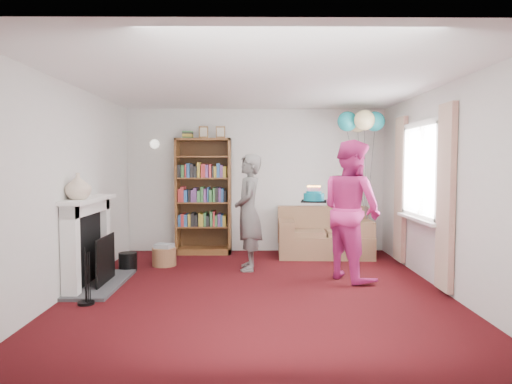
{
  "coord_description": "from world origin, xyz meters",
  "views": [
    {
      "loc": [
        -0.06,
        -5.52,
        1.56
      ],
      "look_at": [
        -0.02,
        0.6,
        1.16
      ],
      "focal_mm": 32.0,
      "sensor_mm": 36.0,
      "label": 1
    }
  ],
  "objects_px": {
    "sofa": "(324,237)",
    "person_magenta": "(351,210)",
    "bookcase": "(204,197)",
    "person_striped": "(248,212)",
    "birthday_cake": "(314,197)"
  },
  "relations": [
    {
      "from": "bookcase",
      "to": "sofa",
      "type": "distance_m",
      "value": 2.16
    },
    {
      "from": "bookcase",
      "to": "sofa",
      "type": "xyz_separation_m",
      "value": [
        2.04,
        -0.24,
        -0.65
      ]
    },
    {
      "from": "bookcase",
      "to": "person_magenta",
      "type": "distance_m",
      "value": 2.8
    },
    {
      "from": "sofa",
      "to": "person_striped",
      "type": "relative_size",
      "value": 0.91
    },
    {
      "from": "bookcase",
      "to": "person_magenta",
      "type": "xyz_separation_m",
      "value": [
        2.16,
        -1.79,
        -0.04
      ]
    },
    {
      "from": "person_striped",
      "to": "person_magenta",
      "type": "distance_m",
      "value": 1.48
    },
    {
      "from": "sofa",
      "to": "person_striped",
      "type": "height_order",
      "value": "person_striped"
    },
    {
      "from": "bookcase",
      "to": "birthday_cake",
      "type": "relative_size",
      "value": 6.4
    },
    {
      "from": "person_striped",
      "to": "bookcase",
      "type": "bearing_deg",
      "value": -150.68
    },
    {
      "from": "sofa",
      "to": "person_magenta",
      "type": "xyz_separation_m",
      "value": [
        0.11,
        -1.55,
        0.62
      ]
    },
    {
      "from": "person_magenta",
      "to": "birthday_cake",
      "type": "xyz_separation_m",
      "value": [
        -0.47,
        0.23,
        0.16
      ]
    },
    {
      "from": "bookcase",
      "to": "birthday_cake",
      "type": "distance_m",
      "value": 2.3
    },
    {
      "from": "birthday_cake",
      "to": "person_striped",
      "type": "bearing_deg",
      "value": 161.13
    },
    {
      "from": "bookcase",
      "to": "sofa",
      "type": "bearing_deg",
      "value": -6.66
    },
    {
      "from": "person_magenta",
      "to": "birthday_cake",
      "type": "relative_size",
      "value": 5.45
    }
  ]
}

